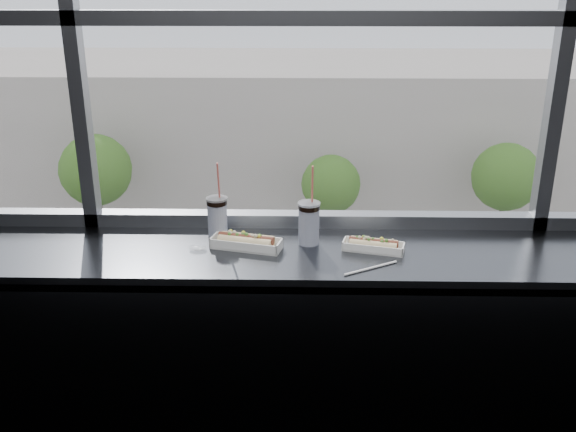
{
  "coord_description": "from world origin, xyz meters",
  "views": [
    {
      "loc": [
        -0.06,
        -1.19,
        2.17
      ],
      "look_at": [
        -0.11,
        1.23,
        1.25
      ],
      "focal_mm": 40.0,
      "sensor_mm": 36.0,
      "label": 1
    }
  ],
  "objects_px": {
    "car_far_a": "(50,253)",
    "pedestrian_a": "(167,227)",
    "soda_cup_left": "(217,215)",
    "car_near_c": "(335,353)",
    "tree_right": "(506,177)",
    "tree_center": "(331,184)",
    "tree_left": "(96,170)",
    "pedestrian_b": "(320,228)",
    "hotdog_tray_right": "(373,245)",
    "loose_straw": "(371,268)",
    "hotdog_tray_left": "(246,242)",
    "car_near_d": "(531,356)",
    "wrapper": "(198,248)",
    "soda_cup_right": "(309,221)",
    "car_far_b": "(320,254)"
  },
  "relations": [
    {
      "from": "hotdog_tray_right",
      "to": "soda_cup_right",
      "type": "bearing_deg",
      "value": 179.33
    },
    {
      "from": "wrapper",
      "to": "tree_center",
      "type": "distance_m",
      "value": 29.73
    },
    {
      "from": "hotdog_tray_right",
      "to": "loose_straw",
      "type": "distance_m",
      "value": 0.18
    },
    {
      "from": "pedestrian_b",
      "to": "hotdog_tray_right",
      "type": "bearing_deg",
      "value": -1.36
    },
    {
      "from": "wrapper",
      "to": "car_far_b",
      "type": "height_order",
      "value": "wrapper"
    },
    {
      "from": "car_far_b",
      "to": "pedestrian_a",
      "type": "bearing_deg",
      "value": 70.54
    },
    {
      "from": "tree_left",
      "to": "pedestrian_b",
      "type": "bearing_deg",
      "value": -2.45
    },
    {
      "from": "pedestrian_b",
      "to": "tree_center",
      "type": "relative_size",
      "value": 0.41
    },
    {
      "from": "hotdog_tray_right",
      "to": "pedestrian_a",
      "type": "bearing_deg",
      "value": 118.5
    },
    {
      "from": "hotdog_tray_left",
      "to": "tree_center",
      "type": "height_order",
      "value": "hotdog_tray_left"
    },
    {
      "from": "hotdog_tray_right",
      "to": "car_far_a",
      "type": "xyz_separation_m",
      "value": [
        -11.83,
        24.27,
        -11.07
      ]
    },
    {
      "from": "soda_cup_left",
      "to": "car_far_b",
      "type": "height_order",
      "value": "soda_cup_left"
    },
    {
      "from": "soda_cup_left",
      "to": "pedestrian_a",
      "type": "distance_m",
      "value": 30.36
    },
    {
      "from": "tree_center",
      "to": "soda_cup_right",
      "type": "bearing_deg",
      "value": -92.98
    },
    {
      "from": "hotdog_tray_right",
      "to": "loose_straw",
      "type": "height_order",
      "value": "hotdog_tray_right"
    },
    {
      "from": "soda_cup_right",
      "to": "tree_right",
      "type": "relative_size",
      "value": 0.07
    },
    {
      "from": "soda_cup_left",
      "to": "car_far_b",
      "type": "distance_m",
      "value": 26.59
    },
    {
      "from": "soda_cup_left",
      "to": "loose_straw",
      "type": "height_order",
      "value": "soda_cup_left"
    },
    {
      "from": "hotdog_tray_right",
      "to": "soda_cup_left",
      "type": "bearing_deg",
      "value": -177.43
    },
    {
      "from": "pedestrian_a",
      "to": "tree_center",
      "type": "relative_size",
      "value": 0.42
    },
    {
      "from": "car_far_a",
      "to": "tree_right",
      "type": "distance_m",
      "value": 22.24
    },
    {
      "from": "car_far_a",
      "to": "pedestrian_a",
      "type": "distance_m",
      "value": 5.81
    },
    {
      "from": "hotdog_tray_left",
      "to": "car_near_c",
      "type": "distance_m",
      "value": 19.72
    },
    {
      "from": "tree_center",
      "to": "soda_cup_left",
      "type": "bearing_deg",
      "value": -93.78
    },
    {
      "from": "hotdog_tray_left",
      "to": "tree_left",
      "type": "xyz_separation_m",
      "value": [
        -10.1,
        28.26,
        -8.29
      ]
    },
    {
      "from": "hotdog_tray_right",
      "to": "tree_right",
      "type": "relative_size",
      "value": 0.05
    },
    {
      "from": "soda_cup_left",
      "to": "tree_center",
      "type": "distance_m",
      "value": 29.61
    },
    {
      "from": "car_near_d",
      "to": "wrapper",
      "type": "bearing_deg",
      "value": 152.26
    },
    {
      "from": "loose_straw",
      "to": "car_near_c",
      "type": "distance_m",
      "value": 19.84
    },
    {
      "from": "soda_cup_left",
      "to": "car_far_a",
      "type": "xyz_separation_m",
      "value": [
        -11.17,
        24.14,
        -11.14
      ]
    },
    {
      "from": "hotdog_tray_left",
      "to": "pedestrian_b",
      "type": "relative_size",
      "value": 0.16
    },
    {
      "from": "soda_cup_left",
      "to": "tree_right",
      "type": "relative_size",
      "value": 0.06
    },
    {
      "from": "hotdog_tray_right",
      "to": "car_near_d",
      "type": "height_order",
      "value": "hotdog_tray_right"
    },
    {
      "from": "loose_straw",
      "to": "pedestrian_b",
      "type": "distance_m",
      "value": 30.1
    },
    {
      "from": "car_near_c",
      "to": "tree_center",
      "type": "bearing_deg",
      "value": -7.14
    },
    {
      "from": "car_far_a",
      "to": "hotdog_tray_left",
      "type": "bearing_deg",
      "value": -159.64
    },
    {
      "from": "hotdog_tray_right",
      "to": "car_near_c",
      "type": "bearing_deg",
      "value": 100.94
    },
    {
      "from": "wrapper",
      "to": "pedestrian_a",
      "type": "xyz_separation_m",
      "value": [
        -6.36,
        27.64,
        -11.09
      ]
    },
    {
      "from": "loose_straw",
      "to": "car_near_d",
      "type": "xyz_separation_m",
      "value": [
        7.55,
        16.45,
        -11.06
      ]
    },
    {
      "from": "car_near_c",
      "to": "soda_cup_left",
      "type": "bearing_deg",
      "value": 168.78
    },
    {
      "from": "soda_cup_left",
      "to": "tree_center",
      "type": "relative_size",
      "value": 0.07
    },
    {
      "from": "tree_center",
      "to": "tree_right",
      "type": "bearing_deg",
      "value": 0.0
    },
    {
      "from": "car_far_b",
      "to": "pedestrian_b",
      "type": "relative_size",
      "value": 3.3
    },
    {
      "from": "car_far_a",
      "to": "pedestrian_a",
      "type": "xyz_separation_m",
      "value": [
        4.74,
        3.35,
        -0.03
      ]
    },
    {
      "from": "pedestrian_b",
      "to": "wrapper",
      "type": "bearing_deg",
      "value": -2.85
    },
    {
      "from": "tree_center",
      "to": "tree_right",
      "type": "relative_size",
      "value": 0.88
    },
    {
      "from": "pedestrian_a",
      "to": "tree_right",
      "type": "bearing_deg",
      "value": 92.19
    },
    {
      "from": "soda_cup_left",
      "to": "wrapper",
      "type": "height_order",
      "value": "soda_cup_left"
    },
    {
      "from": "car_far_a",
      "to": "soda_cup_left",
      "type": "bearing_deg",
      "value": -159.79
    },
    {
      "from": "car_near_c",
      "to": "pedestrian_a",
      "type": "relative_size",
      "value": 3.04
    }
  ]
}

